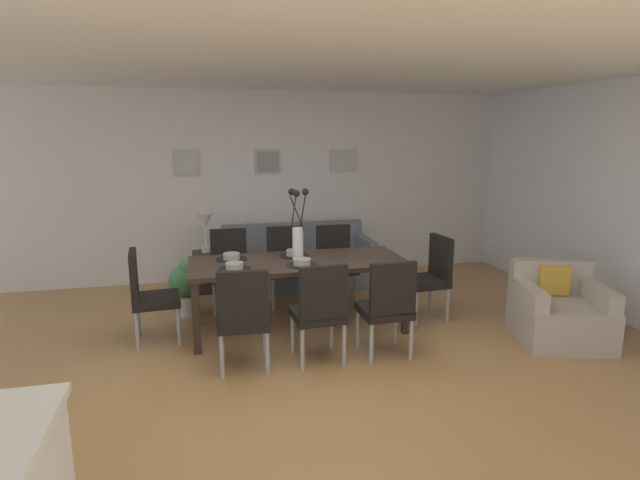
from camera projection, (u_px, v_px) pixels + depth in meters
name	position (u px, v px, depth m)	size (l,w,h in m)	color
ground_plane	(307.00, 377.00, 4.28)	(9.00, 9.00, 0.00)	#A87A47
back_wall_panel	(257.00, 186.00, 7.10)	(9.00, 0.10, 2.60)	silver
ceiling_panel	(295.00, 55.00, 4.12)	(9.00, 7.20, 0.08)	white
dining_table	(298.00, 267.00, 5.21)	(2.20, 0.90, 0.74)	#33261E
dining_chair_near_left	(243.00, 314.00, 4.30)	(0.47, 0.47, 0.92)	black
dining_chair_near_right	(229.00, 265.00, 5.92)	(0.45, 0.45, 0.92)	black
dining_chair_far_left	(320.00, 308.00, 4.46)	(0.46, 0.46, 0.92)	black
dining_chair_far_right	(286.00, 262.00, 6.08)	(0.45, 0.45, 0.92)	black
dining_chair_mid_left	(388.00, 304.00, 4.56)	(0.45, 0.45, 0.92)	black
dining_chair_mid_right	(336.00, 260.00, 6.18)	(0.44, 0.44, 0.92)	black
dining_chair_head_west	(147.00, 292.00, 4.91)	(0.47, 0.47, 0.92)	black
dining_chair_head_east	(431.00, 273.00, 5.57)	(0.46, 0.46, 0.92)	black
centerpiece_vase	(298.00, 233.00, 5.14)	(0.21, 0.23, 0.73)	white
placemat_near_left	(235.00, 269.00, 4.85)	(0.32, 0.32, 0.01)	black
bowl_near_left	(234.00, 265.00, 4.84)	(0.17, 0.17, 0.07)	#B2ADA3
placemat_near_right	(232.00, 259.00, 5.23)	(0.32, 0.32, 0.01)	black
bowl_near_right	(231.00, 256.00, 5.23)	(0.17, 0.17, 0.07)	#B2ADA3
placemat_far_left	(302.00, 265.00, 5.00)	(0.32, 0.32, 0.01)	black
bowl_far_left	(302.00, 261.00, 4.99)	(0.17, 0.17, 0.07)	#B2ADA3
placemat_far_right	(294.00, 256.00, 5.39)	(0.32, 0.32, 0.01)	black
bowl_far_right	(294.00, 252.00, 5.38)	(0.17, 0.17, 0.07)	#B2ADA3
sofa	(297.00, 264.00, 6.89)	(1.97, 0.84, 0.80)	slate
side_table	(207.00, 272.00, 6.58)	(0.36, 0.36, 0.52)	black
table_lamp	(205.00, 224.00, 6.45)	(0.22, 0.22, 0.51)	beige
armchair	(559.00, 312.00, 5.01)	(0.99, 0.99, 0.75)	#ADA399
framed_picture_left	(186.00, 162.00, 6.75)	(0.34, 0.03, 0.35)	#B2ADA3
framed_picture_center	(268.00, 161.00, 7.00)	(0.36, 0.03, 0.33)	#B2ADA3
framed_picture_right	(344.00, 160.00, 7.26)	(0.40, 0.03, 0.31)	#B2ADA3
potted_plant	(186.00, 283.00, 5.68)	(0.36, 0.36, 0.67)	silver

